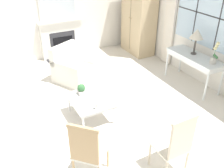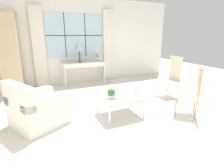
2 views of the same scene
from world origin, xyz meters
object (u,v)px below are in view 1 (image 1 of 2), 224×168
at_px(armchair_upholstered, 75,69).
at_px(pillar_candle, 97,106).
at_px(potted_orchid, 214,56).
at_px(side_chair_wooden, 176,143).
at_px(fireplace, 61,34).
at_px(armoire, 139,15).
at_px(accent_chair_wooden, 87,150).
at_px(console_table, 194,59).
at_px(table_lamp, 197,35).
at_px(potted_plant_small, 81,89).
at_px(coffee_table, 90,101).

relative_size(armchair_upholstered, pillar_candle, 8.78).
relative_size(potted_orchid, armchair_upholstered, 0.42).
bearing_deg(side_chair_wooden, potted_orchid, 122.95).
relative_size(potted_orchid, side_chair_wooden, 0.45).
relative_size(fireplace, armoire, 0.95).
height_order(side_chair_wooden, accent_chair_wooden, side_chair_wooden).
distance_m(console_table, side_chair_wooden, 2.81).
distance_m(armoire, table_lamp, 2.25).
relative_size(fireplace, potted_plant_small, 10.23).
height_order(accent_chair_wooden, pillar_candle, accent_chair_wooden).
bearing_deg(armoire, potted_plant_small, -51.11).
height_order(armoire, table_lamp, armoire).
xyz_separation_m(armchair_upholstered, potted_plant_small, (1.32, -0.33, 0.24)).
height_order(table_lamp, side_chair_wooden, table_lamp).
distance_m(armoire, console_table, 2.39).
distance_m(console_table, potted_orchid, 0.54).
relative_size(console_table, armchair_upholstered, 1.19).
bearing_deg(console_table, table_lamp, 155.17).
distance_m(fireplace, armchair_upholstered, 1.61).
height_order(console_table, accent_chair_wooden, accent_chair_wooden).
bearing_deg(armchair_upholstered, armoire, 109.71).
xyz_separation_m(armoire, armchair_upholstered, (0.84, -2.35, -0.84)).
bearing_deg(coffee_table, armchair_upholstered, 170.64).
distance_m(accent_chair_wooden, pillar_candle, 1.14).
height_order(fireplace, potted_plant_small, fireplace).
xyz_separation_m(armoire, table_lamp, (2.25, 0.05, 0.09)).
bearing_deg(armoire, coffee_table, -47.28).
xyz_separation_m(table_lamp, potted_plant_small, (-0.08, -2.73, -0.68)).
relative_size(side_chair_wooden, potted_plant_small, 5.13).
bearing_deg(armchair_upholstered, table_lamp, 59.62).
bearing_deg(coffee_table, accent_chair_wooden, -24.79).
xyz_separation_m(fireplace, armoire, (0.71, 2.15, 0.44)).
relative_size(console_table, side_chair_wooden, 1.29).
distance_m(fireplace, side_chair_wooden, 4.92).
distance_m(accent_chair_wooden, potted_plant_small, 1.66).
bearing_deg(console_table, fireplace, -144.74).
xyz_separation_m(potted_orchid, coffee_table, (-0.41, -2.66, -0.54)).
relative_size(console_table, coffee_table, 1.61).
height_order(console_table, side_chair_wooden, side_chair_wooden).
bearing_deg(accent_chair_wooden, armoire, 139.22).
relative_size(fireplace, console_table, 1.54).
height_order(potted_orchid, pillar_candle, potted_orchid).
distance_m(armoire, pillar_candle, 3.86).
relative_size(armoire, pillar_candle, 16.87).
relative_size(fireplace, accent_chair_wooden, 2.07).
height_order(fireplace, potted_orchid, fireplace).
relative_size(armoire, accent_chair_wooden, 2.16).
bearing_deg(potted_orchid, armchair_upholstered, -129.46).
bearing_deg(fireplace, pillar_candle, -7.89).
height_order(side_chair_wooden, potted_plant_small, side_chair_wooden).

